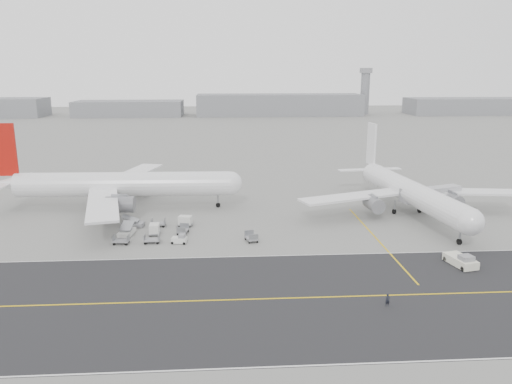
{
  "coord_description": "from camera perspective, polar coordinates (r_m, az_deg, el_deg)",
  "views": [
    {
      "loc": [
        2.54,
        -79.34,
        29.9
      ],
      "look_at": [
        8.42,
        12.0,
        7.45
      ],
      "focal_mm": 35.0,
      "sensor_mm": 36.0,
      "label": 1
    }
  ],
  "objects": [
    {
      "name": "gse_cluster",
      "position": [
        95.48,
        -11.49,
        -4.75
      ],
      "size": [
        20.0,
        19.42,
        2.15
      ],
      "primitive_type": null,
      "rotation": [
        0.0,
        0.0,
        -0.09
      ],
      "color": "gray",
      "rests_on": "ground"
    },
    {
      "name": "airliner_b",
      "position": [
        110.41,
        17.08,
        0.1
      ],
      "size": [
        48.75,
        49.51,
        17.1
      ],
      "rotation": [
        0.0,
        0.0,
        0.11
      ],
      "color": "white",
      "rests_on": "ground"
    },
    {
      "name": "pushback_tug",
      "position": [
        85.1,
        22.39,
        -7.26
      ],
      "size": [
        3.8,
        7.41,
        2.09
      ],
      "rotation": [
        0.0,
        0.0,
        0.22
      ],
      "color": "silver",
      "rests_on": "ground"
    },
    {
      "name": "ground_crew_a",
      "position": [
        68.32,
        14.82,
        -11.85
      ],
      "size": [
        0.68,
        0.48,
        1.75
      ],
      "primitive_type": "imported",
      "rotation": [
        0.0,
        0.0,
        0.11
      ],
      "color": "black",
      "rests_on": "ground"
    },
    {
      "name": "airliner_a",
      "position": [
        113.6,
        -15.51,
        0.86
      ],
      "size": [
        55.03,
        54.38,
        18.97
      ],
      "rotation": [
        0.0,
        0.0,
        1.55
      ],
      "color": "white",
      "rests_on": "ground"
    },
    {
      "name": "ground",
      "position": [
        84.82,
        -5.2,
        -6.92
      ],
      "size": [
        700.0,
        700.0,
        0.0
      ],
      "primitive_type": "plane",
      "color": "gray",
      "rests_on": "ground"
    },
    {
      "name": "control_tower",
      "position": [
        358.13,
        12.35,
        11.29
      ],
      "size": [
        7.0,
        7.0,
        31.25
      ],
      "color": "gray",
      "rests_on": "ground"
    },
    {
      "name": "horizon_buildings",
      "position": [
        341.76,
        0.95,
        8.76
      ],
      "size": [
        520.0,
        28.0,
        28.0
      ],
      "primitive_type": null,
      "color": "gray",
      "rests_on": "ground"
    },
    {
      "name": "stray_dolly",
      "position": [
        89.87,
        -0.53,
        -5.65
      ],
      "size": [
        2.43,
        3.21,
        1.76
      ],
      "primitive_type": null,
      "rotation": [
        0.0,
        0.0,
        0.26
      ],
      "color": "silver",
      "rests_on": "ground"
    },
    {
      "name": "jet_bridge",
      "position": [
        112.73,
        19.47,
        -0.29
      ],
      "size": [
        15.28,
        7.67,
        5.77
      ],
      "rotation": [
        0.0,
        0.0,
        0.33
      ],
      "color": "gray",
      "rests_on": "ground"
    },
    {
      "name": "taxiway",
      "position": [
        68.3,
        -1.26,
        -12.17
      ],
      "size": [
        220.0,
        59.0,
        0.03
      ],
      "color": "#252628",
      "rests_on": "ground"
    }
  ]
}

